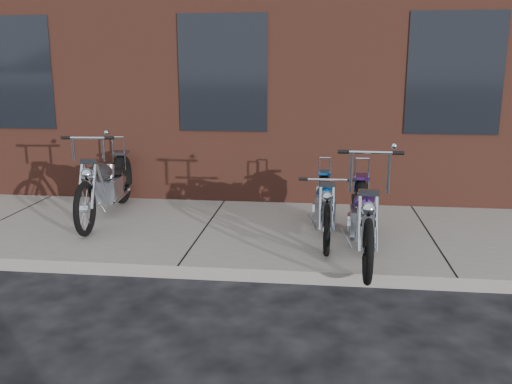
# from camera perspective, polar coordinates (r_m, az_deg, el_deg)

# --- Properties ---
(ground) EXTENTS (120.00, 120.00, 0.00)m
(ground) POSITION_cam_1_polar(r_m,az_deg,el_deg) (6.16, -8.19, -9.03)
(ground) COLOR black
(ground) RESTS_ON ground
(sidewalk) EXTENTS (22.00, 3.00, 0.15)m
(sidewalk) POSITION_cam_1_polar(r_m,az_deg,el_deg) (7.51, -5.31, -4.25)
(sidewalk) COLOR slate
(sidewalk) RESTS_ON ground
(chopper_purple) EXTENTS (0.58, 2.37, 1.33)m
(chopper_purple) POSITION_cam_1_polar(r_m,az_deg,el_deg) (6.41, 11.25, -2.83)
(chopper_purple) COLOR black
(chopper_purple) RESTS_ON sidewalk
(chopper_blue) EXTENTS (0.52, 2.13, 0.92)m
(chopper_blue) POSITION_cam_1_polar(r_m,az_deg,el_deg) (7.08, 7.29, -1.52)
(chopper_blue) COLOR black
(chopper_blue) RESTS_ON sidewalk
(chopper_third) EXTENTS (0.61, 2.49, 1.27)m
(chopper_third) POSITION_cam_1_polar(r_m,az_deg,el_deg) (8.18, -15.44, 0.57)
(chopper_third) COLOR black
(chopper_third) RESTS_ON sidewalk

